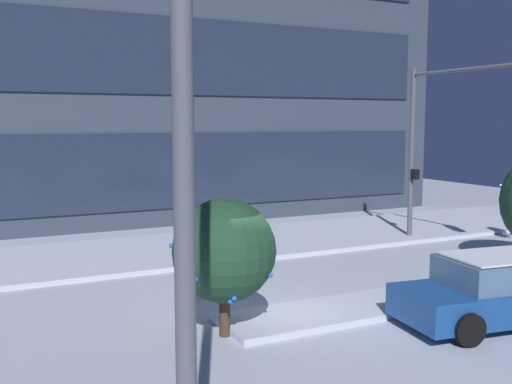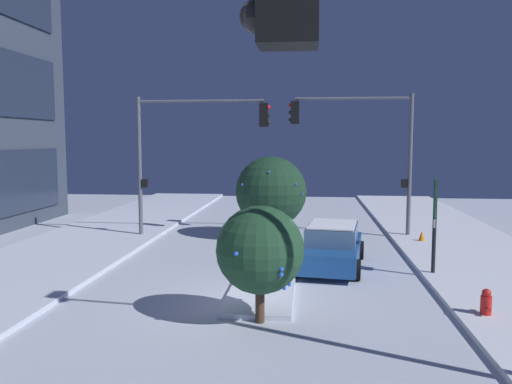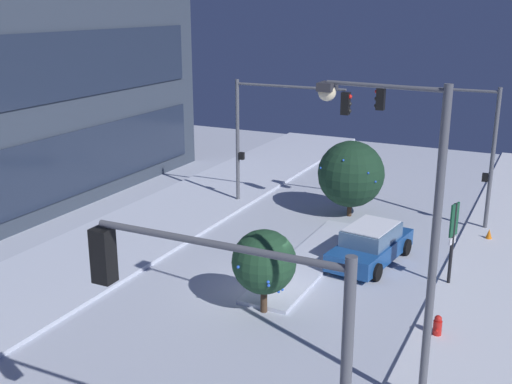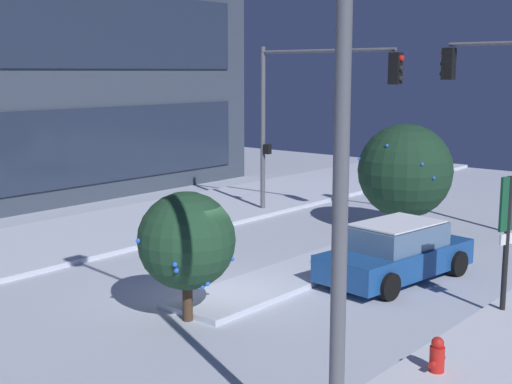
{
  "view_description": "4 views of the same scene",
  "coord_description": "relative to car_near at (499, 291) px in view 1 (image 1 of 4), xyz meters",
  "views": [
    {
      "loc": [
        -5.82,
        -11.28,
        4.3
      ],
      "look_at": [
        0.09,
        0.5,
        2.77
      ],
      "focal_mm": 42.84,
      "sensor_mm": 36.0,
      "label": 1
    },
    {
      "loc": [
        -12.89,
        -1.52,
        4.33
      ],
      "look_at": [
        2.49,
        0.07,
        2.74
      ],
      "focal_mm": 36.3,
      "sensor_mm": 36.0,
      "label": 2
    },
    {
      "loc": [
        -17.74,
        -8.29,
        9.6
      ],
      "look_at": [
        2.27,
        1.53,
        2.92
      ],
      "focal_mm": 44.1,
      "sensor_mm": 36.0,
      "label": 3
    },
    {
      "loc": [
        -11.1,
        -10.72,
        5.26
      ],
      "look_at": [
        2.06,
        0.32,
        2.3
      ],
      "focal_mm": 49.25,
      "sensor_mm": 36.0,
      "label": 4
    }
  ],
  "objects": [
    {
      "name": "curb_strip_far",
      "position": [
        -4.47,
        9.99,
        -0.64
      ],
      "size": [
        52.0,
        5.2,
        0.14
      ],
      "primitive_type": "cube",
      "color": "silver",
      "rests_on": "ground"
    },
    {
      "name": "decorated_tree_left_of_median",
      "position": [
        -5.53,
        1.93,
        1.04
      ],
      "size": [
        2.08,
        2.08,
        2.79
      ],
      "color": "#473323",
      "rests_on": "ground"
    },
    {
      "name": "street_lamp_arched",
      "position": [
        -8.3,
        -2.91,
        4.48
      ],
      "size": [
        0.73,
        3.16,
        7.98
      ],
      "rotation": [
        0.0,
        0.0,
        1.45
      ],
      "color": "#565960",
      "rests_on": "ground"
    },
    {
      "name": "median_strip",
      "position": [
        -0.95,
        2.09,
        -0.64
      ],
      "size": [
        9.0,
        1.8,
        0.14
      ],
      "primitive_type": "cube",
      "color": "silver",
      "rests_on": "ground"
    },
    {
      "name": "car_near",
      "position": [
        0.0,
        0.0,
        0.0
      ],
      "size": [
        4.7,
        2.46,
        1.49
      ],
      "rotation": [
        0.0,
        0.0,
        -0.13
      ],
      "color": "#19478C",
      "rests_on": "ground"
    },
    {
      "name": "traffic_light_corner_far_right",
      "position": [
        4.61,
        5.93,
        3.58
      ],
      "size": [
        0.32,
        5.83,
        6.15
      ],
      "rotation": [
        0.0,
        0.0,
        -1.57
      ],
      "color": "#565960",
      "rests_on": "ground"
    },
    {
      "name": "ground",
      "position": [
        -4.47,
        2.32,
        -0.71
      ],
      "size": [
        52.0,
        52.0,
        0.0
      ],
      "primitive_type": "plane",
      "color": "silver"
    }
  ]
}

